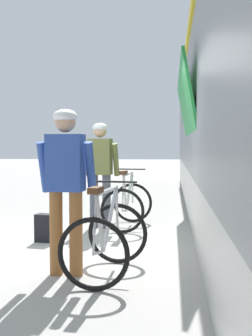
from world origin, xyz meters
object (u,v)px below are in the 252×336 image
Objects in this scene: cyclist_far_in_olive at (100,165)px; backpack_on_platform at (46,228)px; cyclist_near_in_blue at (66,177)px; bicycle_near_silver at (106,238)px; bicycle_far_white at (128,204)px.

cyclist_far_in_olive is 1.56m from backpack_on_platform.
cyclist_near_in_blue reaches higher than backpack_on_platform.
bicycle_far_white is at bearing 91.20° from bicycle_near_silver.
backpack_on_platform is (-0.60, -1.15, -0.85)m from cyclist_far_in_olive.
cyclist_far_in_olive is 2.84m from bicycle_near_silver.
bicycle_near_silver is (0.43, 0.00, -0.65)m from cyclist_near_in_blue.
cyclist_near_in_blue is 2.72m from cyclist_far_in_olive.
cyclist_near_in_blue is at bearing -97.65° from bicycle_far_white.
bicycle_near_silver is 2.84× the size of backpack_on_platform.
cyclist_near_in_blue is 1.91m from backpack_on_platform.
bicycle_far_white is (0.38, 2.80, -0.65)m from cyclist_near_in_blue.
cyclist_far_in_olive is 0.80m from bicycle_far_white.
cyclist_far_in_olive is at bearing 91.70° from cyclist_near_in_blue.
cyclist_near_in_blue is 0.78m from bicycle_near_silver.
cyclist_far_in_olive is (-0.08, 2.72, 0.00)m from cyclist_near_in_blue.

